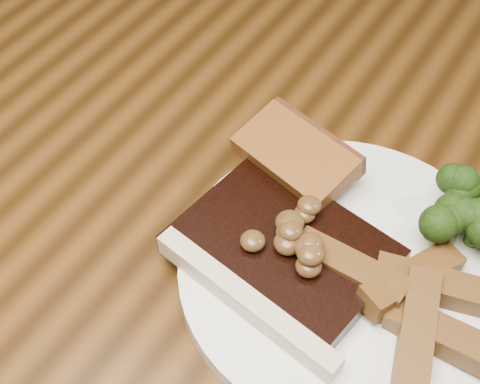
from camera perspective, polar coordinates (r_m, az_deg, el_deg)
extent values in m
cube|color=#4A2C0E|center=(0.57, -0.85, -4.57)|extent=(1.60, 0.90, 0.04)
cylinder|color=black|center=(1.39, -17.78, 11.08)|extent=(0.07, 0.07, 0.71)
cube|color=black|center=(1.28, 7.90, 13.14)|extent=(0.43, 0.43, 0.04)
cylinder|color=black|center=(1.52, 15.22, 7.88)|extent=(0.04, 0.04, 0.39)
cylinder|color=black|center=(1.59, 3.90, 12.00)|extent=(0.04, 0.04, 0.39)
cylinder|color=black|center=(1.29, 10.64, -0.77)|extent=(0.04, 0.04, 0.39)
cylinder|color=black|center=(1.37, -2.11, 4.37)|extent=(0.04, 0.04, 0.39)
cylinder|color=white|center=(0.53, 8.92, -6.64)|extent=(0.29, 0.29, 0.01)
cube|color=black|center=(0.51, 3.60, -5.09)|extent=(0.17, 0.14, 0.02)
cube|color=beige|center=(0.49, 0.44, -9.51)|extent=(0.16, 0.04, 0.02)
cube|color=brown|center=(0.56, 4.60, 1.74)|extent=(0.11, 0.07, 0.02)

